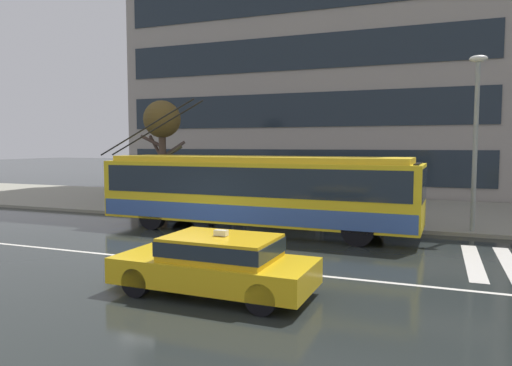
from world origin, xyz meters
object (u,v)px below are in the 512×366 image
Objects in this scene: taxi_oncoming_near at (217,262)px; pedestrian_approaching_curb at (383,184)px; trolleybus at (256,190)px; pedestrian_at_shelter at (373,180)px; street_lamp at (476,127)px; bus_shelter at (279,171)px; pedestrian_walking_past at (209,179)px; street_tree_bare at (162,123)px.

pedestrian_approaching_curb is (2.38, 10.05, 0.97)m from taxi_oncoming_near.
trolleybus reaches higher than pedestrian_at_shelter.
pedestrian_at_shelter is 0.32× the size of street_lamp.
pedestrian_approaching_curb is at bearing -64.15° from pedestrian_at_shelter.
bus_shelter is 4.80m from pedestrian_approaching_curb.
trolleybus is at bearing -145.67° from pedestrian_approaching_curb.
bus_shelter reaches higher than pedestrian_at_shelter.
taxi_oncoming_near is 0.71× the size of street_lamp.
taxi_oncoming_near is at bearing -62.58° from pedestrian_walking_past.
pedestrian_at_shelter is at bearing 152.63° from street_lamp.
street_lamp is (7.41, 2.08, 2.26)m from trolleybus.
street_tree_bare reaches higher than pedestrian_walking_past.
street_lamp reaches higher than pedestrian_at_shelter.
trolleybus reaches higher than bus_shelter.
taxi_oncoming_near is at bearing -75.41° from trolleybus.
bus_shelter is at bearing 5.53° from street_tree_bare.
pedestrian_walking_past is 10.91m from street_lamp.
bus_shelter is at bearing 166.36° from pedestrian_approaching_curb.
taxi_oncoming_near is 1.06× the size of bus_shelter.
street_tree_bare is at bearing -174.47° from bus_shelter.
trolleybus reaches higher than taxi_oncoming_near.
street_lamp is (3.17, -0.81, 2.13)m from pedestrian_approaching_curb.
pedestrian_walking_past is (-3.26, 2.72, 0.12)m from trolleybus.
pedestrian_at_shelter is at bearing 10.39° from pedestrian_walking_past.
pedestrian_walking_past is (-6.97, -1.28, -0.09)m from pedestrian_at_shelter.
trolleybus is 6.66× the size of pedestrian_walking_past.
trolleybus is 4.07m from bus_shelter.
pedestrian_approaching_curb is at bearing 76.70° from taxi_oncoming_near.
pedestrian_walking_past is 0.37× the size of street_tree_bare.
pedestrian_walking_past reaches higher than taxi_oncoming_near.
pedestrian_at_shelter is 4.65m from street_lamp.
pedestrian_walking_past is at bearing -155.51° from bus_shelter.
taxi_oncoming_near is 2.28× the size of pedestrian_walking_past.
pedestrian_approaching_curb is (4.65, -1.13, -0.32)m from bus_shelter.
street_lamp is 1.19× the size of street_tree_bare.
bus_shelter is 0.67× the size of street_lamp.
pedestrian_approaching_curb is at bearing -13.64° from bus_shelter.
street_lamp reaches higher than bus_shelter.
street_tree_bare is (-7.97, 10.63, 3.50)m from taxi_oncoming_near.
trolleybus is at bearing -84.11° from bus_shelter.
pedestrian_walking_past is at bearing 140.15° from trolleybus.
pedestrian_approaching_curb is at bearing -3.19° from street_tree_bare.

